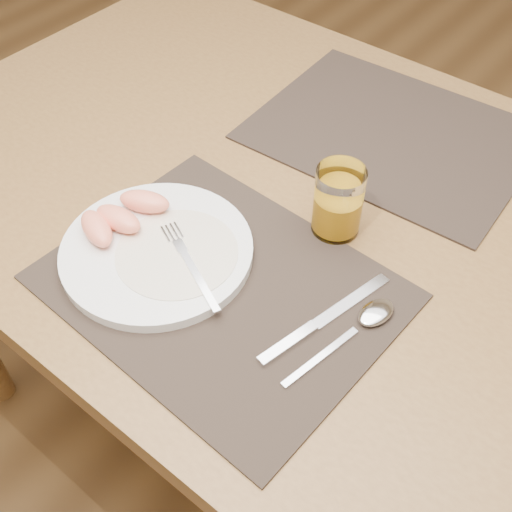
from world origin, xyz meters
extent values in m
plane|color=brown|center=(0.00, 0.00, 0.00)|extent=(5.00, 5.00, 0.00)
cube|color=brown|center=(0.00, 0.00, 0.73)|extent=(1.40, 0.90, 0.04)
cylinder|color=brown|center=(-0.62, 0.37, 0.35)|extent=(0.06, 0.06, 0.71)
cube|color=#2D231C|center=(0.01, -0.22, 0.75)|extent=(0.46, 0.37, 0.00)
cube|color=#2D231C|center=(0.02, 0.22, 0.75)|extent=(0.47, 0.37, 0.00)
cylinder|color=white|center=(-0.09, -0.23, 0.76)|extent=(0.27, 0.27, 0.02)
cylinder|color=white|center=(-0.06, -0.22, 0.77)|extent=(0.17, 0.17, 0.00)
cube|color=silver|center=(0.00, -0.24, 0.77)|extent=(0.11, 0.06, 0.00)
cube|color=silver|center=(-0.06, -0.21, 0.77)|extent=(0.03, 0.02, 0.00)
cube|color=silver|center=(-0.09, -0.20, 0.77)|extent=(0.04, 0.04, 0.00)
cube|color=silver|center=(0.17, -0.13, 0.76)|extent=(0.04, 0.13, 0.00)
cube|color=silver|center=(0.14, -0.24, 0.76)|extent=(0.03, 0.09, 0.01)
cube|color=silver|center=(0.19, -0.23, 0.76)|extent=(0.03, 0.12, 0.00)
ellipsoid|color=silver|center=(0.20, -0.13, 0.76)|extent=(0.05, 0.06, 0.01)
cylinder|color=white|center=(0.07, -0.03, 0.81)|extent=(0.07, 0.07, 0.11)
cylinder|color=orange|center=(0.07, -0.03, 0.79)|extent=(0.06, 0.06, 0.06)
ellipsoid|color=#FF8B68|center=(-0.17, -0.27, 0.79)|extent=(0.08, 0.06, 0.03)
ellipsoid|color=#FF8B68|center=(-0.16, -0.24, 0.79)|extent=(0.08, 0.04, 0.03)
ellipsoid|color=#FF8B68|center=(-0.16, -0.19, 0.79)|extent=(0.08, 0.06, 0.03)
camera|label=1|loc=(0.40, -0.62, 1.42)|focal=45.00mm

